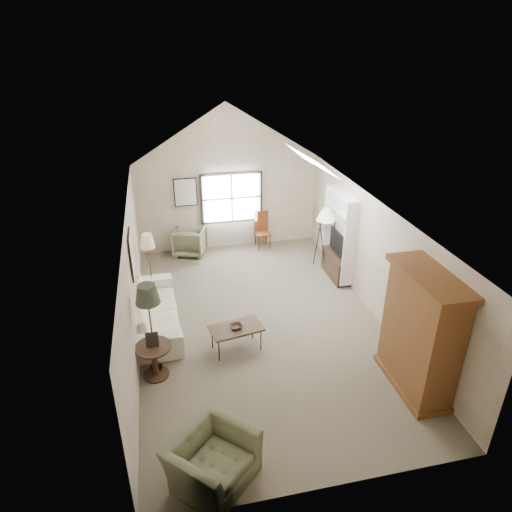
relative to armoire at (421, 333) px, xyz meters
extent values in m
cube|color=#655C48|center=(-2.18, 2.40, -1.10)|extent=(5.00, 8.00, 0.01)
cube|color=#BAA88D|center=(-2.18, 6.40, 0.15)|extent=(5.00, 0.01, 2.50)
cube|color=#BAA88D|center=(-2.18, -1.60, 0.15)|extent=(5.00, 0.01, 2.50)
cube|color=#BAA88D|center=(-4.68, 2.40, 0.15)|extent=(0.01, 8.00, 2.50)
cube|color=#BAA88D|center=(0.32, 2.40, 0.15)|extent=(0.01, 8.00, 2.50)
cube|color=black|center=(-2.08, 6.36, 0.35)|extent=(1.72, 0.08, 1.42)
cube|color=black|center=(-4.65, 2.70, 0.65)|extent=(0.68, 0.04, 0.88)
cube|color=black|center=(-3.33, 6.37, 0.60)|extent=(0.62, 0.04, 0.78)
cube|color=brown|center=(0.00, 0.00, 0.00)|extent=(0.60, 1.50, 2.20)
cube|color=white|center=(0.16, 4.00, 0.05)|extent=(0.32, 1.30, 2.10)
cube|color=#382316|center=(0.14, 4.00, -0.80)|extent=(0.34, 1.18, 0.60)
cube|color=black|center=(0.14, 4.00, -0.18)|extent=(0.05, 0.90, 0.55)
imported|color=silver|center=(-4.38, 2.81, -0.72)|extent=(1.10, 2.61, 0.75)
imported|color=#666949|center=(-3.65, -1.11, -0.74)|extent=(1.46, 1.46, 0.72)
imported|color=#606446|center=(-3.32, 6.10, -0.72)|extent=(1.05, 1.07, 0.77)
cube|color=#3D2C18|center=(-2.83, 1.64, -0.85)|extent=(1.08, 0.72, 0.51)
imported|color=#3D2719|center=(-2.83, 1.64, -0.56)|extent=(0.28, 0.28, 0.06)
cylinder|color=#3C2518|center=(-4.38, 1.21, -0.78)|extent=(0.67, 0.67, 0.65)
cube|color=brown|center=(-1.25, 6.10, -0.58)|extent=(0.42, 0.42, 1.03)
camera|label=1|loc=(-4.01, -5.46, 4.50)|focal=32.00mm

